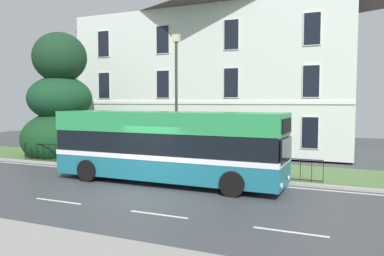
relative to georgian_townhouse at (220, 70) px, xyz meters
The scene contains 7 objects.
ground_plane 15.64m from the georgian_townhouse, 82.39° to the right, with size 60.00×56.00×0.18m.
georgian_townhouse is the anchor object (origin of this frame).
iron_verge_railing 11.98m from the georgian_townhouse, 90.00° to the right, with size 16.59×0.04×0.97m.
evergreen_tree 11.77m from the georgian_townhouse, 132.56° to the right, with size 4.90×4.90×8.35m.
single_decker_bus 13.60m from the georgian_townhouse, 80.81° to the right, with size 10.14×2.65×3.06m.
street_lamp_post 10.23m from the georgian_townhouse, 83.25° to the right, with size 0.36×0.24×6.69m.
litter_bin 11.96m from the georgian_townhouse, 106.20° to the right, with size 0.50×0.50×1.07m.
Camera 1 is at (7.53, -11.99, 3.49)m, focal length 35.56 mm.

